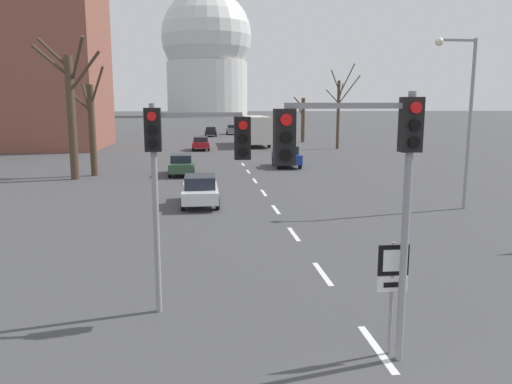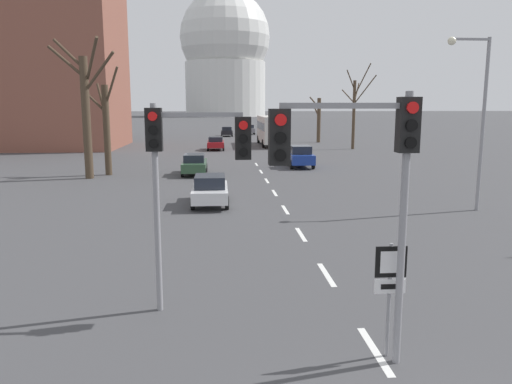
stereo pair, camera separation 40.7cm
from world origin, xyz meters
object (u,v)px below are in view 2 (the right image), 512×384
Objects in this scene: sedan_far_right at (249,129)px; traffic_signal_near_left at (186,156)px; street_lamp_right at (477,106)px; sedan_far_left at (216,143)px; sedan_near_left at (195,164)px; sedan_mid_centre at (300,156)px; sedan_distant_centre at (210,190)px; traffic_signal_centre_tall at (362,161)px; city_bus at (271,128)px; route_sign_post at (390,281)px; sedan_near_right at (227,131)px.

traffic_signal_near_left is at bearing -94.49° from sedan_far_right.
sedan_far_left is at bearing 110.13° from street_lamp_right.
sedan_near_left is 48.76m from sedan_far_right.
sedan_distant_centre is (-6.73, -14.42, -0.12)m from sedan_mid_centre.
street_lamp_right is 17.86m from sedan_mid_centre.
traffic_signal_centre_tall is 0.47× the size of city_bus.
traffic_signal_near_left is 2.15× the size of route_sign_post.
sedan_far_left is at bearing 93.61° from traffic_signal_centre_tall.
route_sign_post is at bearing -33.05° from traffic_signal_near_left.
route_sign_post is (3.92, -2.55, -2.15)m from traffic_signal_near_left.
street_lamp_right is 57.47m from sedan_near_right.
street_lamp_right reaches higher than traffic_signal_centre_tall.
sedan_near_left is 19.35m from sedan_far_left.
sedan_near_right is 24.12m from sedan_far_left.
sedan_near_left is at bearing -97.82° from sedan_far_right.
sedan_near_right is at bearing -126.94° from sedan_far_right.
traffic_signal_centre_tall is 1.22× the size of sedan_far_right.
traffic_signal_near_left is 1.18× the size of sedan_far_right.
sedan_distant_centre is at bearing -91.76° from sedan_near_right.
sedan_near_right is 0.99× the size of sedan_far_left.
sedan_far_right is at bearing 96.12° from street_lamp_right.
route_sign_post is 15.65m from sedan_distant_centre.
sedan_near_right is 0.99× the size of sedan_mid_centre.
sedan_far_right is 1.04× the size of sedan_distant_centre.
sedan_mid_centre is at bearing -88.25° from sedan_far_right.
traffic_signal_near_left reaches higher than sedan_mid_centre.
traffic_signal_near_left is at bearing -98.15° from city_bus.
sedan_far_right is at bearing 88.15° from traffic_signal_centre_tall.
sedan_near_right is (-1.30, 69.63, -3.07)m from traffic_signal_centre_tall.
traffic_signal_near_left is 1.22× the size of sedan_far_left.
traffic_signal_near_left is 0.63× the size of street_lamp_right.
street_lamp_right is at bearing 55.84° from traffic_signal_centre_tall.
sedan_mid_centre is 1.01× the size of sedan_distant_centre.
sedan_far_left is at bearing 89.52° from traffic_signal_near_left.
traffic_signal_centre_tall is 0.65× the size of street_lamp_right.
sedan_far_left is (-1.58, -24.07, 0.00)m from sedan_near_right.
traffic_signal_centre_tall reaches higher than city_bus.
sedan_far_right is (6.63, 48.30, 0.10)m from sedan_near_left.
sedan_distant_centre reaches higher than sedan_far_left.
route_sign_post is at bearing -91.32° from sedan_far_right.
sedan_far_left is 29.48m from sedan_far_right.
sedan_mid_centre is (3.09, 29.63, -0.66)m from route_sign_post.
street_lamp_right reaches higher than sedan_mid_centre.
route_sign_post is 15.75m from street_lamp_right.
street_lamp_right is 38.42m from city_bus.
sedan_near_left is 1.04× the size of sedan_near_right.
route_sign_post is 74.35m from sedan_far_right.
sedan_near_left is at bearing -107.63° from city_bus.
route_sign_post is 51.04m from city_bus.
sedan_far_left is at bearing 94.50° from route_sign_post.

